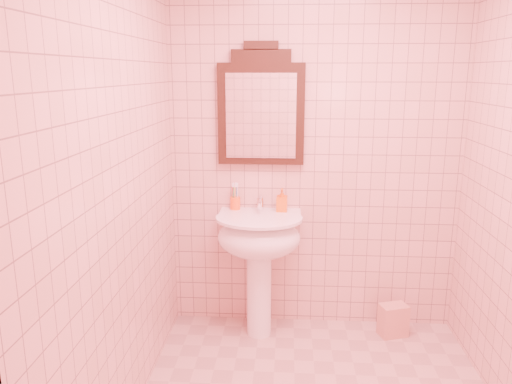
# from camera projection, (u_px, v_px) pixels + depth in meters

# --- Properties ---
(back_wall) EXTENTS (2.00, 0.02, 2.50)m
(back_wall) POSITION_uv_depth(u_px,v_px,m) (315.00, 154.00, 3.43)
(back_wall) COLOR #E2A89D
(back_wall) RESTS_ON floor
(pedestal_sink) EXTENTS (0.58, 0.58, 0.86)m
(pedestal_sink) POSITION_uv_depth(u_px,v_px,m) (259.00, 245.00, 3.37)
(pedestal_sink) COLOR white
(pedestal_sink) RESTS_ON floor
(faucet) EXTENTS (0.04, 0.16, 0.11)m
(faucet) POSITION_uv_depth(u_px,v_px,m) (260.00, 203.00, 3.45)
(faucet) COLOR white
(faucet) RESTS_ON pedestal_sink
(mirror) EXTENTS (0.59, 0.06, 0.82)m
(mirror) POSITION_uv_depth(u_px,v_px,m) (261.00, 109.00, 3.36)
(mirror) COLOR black
(mirror) RESTS_ON back_wall
(toothbrush_cup) EXTENTS (0.07, 0.07, 0.16)m
(toothbrush_cup) POSITION_uv_depth(u_px,v_px,m) (235.00, 203.00, 3.49)
(toothbrush_cup) COLOR #FF5715
(toothbrush_cup) RESTS_ON pedestal_sink
(soap_dispenser) EXTENTS (0.08, 0.08, 0.16)m
(soap_dispenser) POSITION_uv_depth(u_px,v_px,m) (282.00, 200.00, 3.44)
(soap_dispenser) COLOR orange
(soap_dispenser) RESTS_ON pedestal_sink
(towel) EXTENTS (0.22, 0.18, 0.23)m
(towel) POSITION_uv_depth(u_px,v_px,m) (393.00, 320.00, 3.49)
(towel) COLOR tan
(towel) RESTS_ON floor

